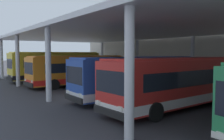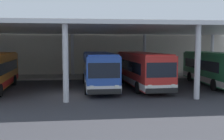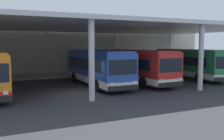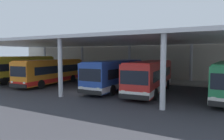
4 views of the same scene
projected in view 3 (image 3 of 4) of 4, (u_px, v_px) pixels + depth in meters
The scene contains 8 objects.
ground_plane at pixel (80, 94), 18.64m from camera, with size 200.00×200.00×0.00m, color #333338.
platform_kerb at pixel (50, 75), 29.26m from camera, with size 42.00×4.50×0.18m, color #A39E93.
station_building_facade at pixel (44, 45), 31.85m from camera, with size 48.00×1.60×7.23m, color beige.
canopy_shelter at pixel (62, 27), 23.09m from camera, with size 40.00×17.00×5.55m.
bus_middle_bay at pixel (96, 67), 22.66m from camera, with size 2.79×10.55×3.17m.
bus_far_bay at pixel (135, 66), 24.22m from camera, with size 3.10×10.65×3.17m.
bus_departing at pixel (189, 63), 27.57m from camera, with size 3.25×10.68×3.17m.
bench_waiting at pixel (87, 69), 31.16m from camera, with size 1.80×0.45×0.92m.
Camera 3 is at (-5.50, -17.69, 3.63)m, focal length 40.20 mm.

